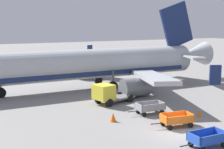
{
  "coord_description": "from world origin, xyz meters",
  "views": [
    {
      "loc": [
        -15.34,
        -18.67,
        8.34
      ],
      "look_at": [
        0.07,
        11.63,
        2.8
      ],
      "focal_mm": 51.68,
      "sensor_mm": 36.0,
      "label": 1
    }
  ],
  "objects_px": {
    "traffic_cone_mid_apron": "(200,113)",
    "traffic_cone_by_carts": "(139,93)",
    "baggage_cart_second_in_row": "(207,139)",
    "baggage_cart_fourth_in_row": "(150,108)",
    "service_truck_beside_carts": "(107,94)",
    "airplane": "(95,64)",
    "traffic_cone_near_plane": "(113,117)",
    "baggage_cart_third_in_row": "(177,119)"
  },
  "relations": [
    {
      "from": "baggage_cart_second_in_row",
      "to": "service_truck_beside_carts",
      "type": "height_order",
      "value": "service_truck_beside_carts"
    },
    {
      "from": "baggage_cart_second_in_row",
      "to": "baggage_cart_fourth_in_row",
      "type": "xyz_separation_m",
      "value": [
        0.98,
        8.42,
        0.0
      ]
    },
    {
      "from": "airplane",
      "to": "service_truck_beside_carts",
      "type": "relative_size",
      "value": 7.97
    },
    {
      "from": "baggage_cart_second_in_row",
      "to": "service_truck_beside_carts",
      "type": "distance_m",
      "value": 13.45
    },
    {
      "from": "airplane",
      "to": "traffic_cone_by_carts",
      "type": "distance_m",
      "value": 7.42
    },
    {
      "from": "traffic_cone_near_plane",
      "to": "traffic_cone_mid_apron",
      "type": "distance_m",
      "value": 7.95
    },
    {
      "from": "traffic_cone_mid_apron",
      "to": "traffic_cone_by_carts",
      "type": "height_order",
      "value": "traffic_cone_by_carts"
    },
    {
      "from": "airplane",
      "to": "baggage_cart_fourth_in_row",
      "type": "xyz_separation_m",
      "value": [
        -0.33,
        -13.1,
        -2.45
      ]
    },
    {
      "from": "airplane",
      "to": "traffic_cone_by_carts",
      "type": "height_order",
      "value": "airplane"
    },
    {
      "from": "baggage_cart_fourth_in_row",
      "to": "traffic_cone_by_carts",
      "type": "relative_size",
      "value": 5.84
    },
    {
      "from": "airplane",
      "to": "baggage_cart_third_in_row",
      "type": "height_order",
      "value": "airplane"
    },
    {
      "from": "airplane",
      "to": "baggage_cart_third_in_row",
      "type": "bearing_deg",
      "value": -91.5
    },
    {
      "from": "baggage_cart_third_in_row",
      "to": "traffic_cone_mid_apron",
      "type": "bearing_deg",
      "value": 21.32
    },
    {
      "from": "traffic_cone_near_plane",
      "to": "traffic_cone_by_carts",
      "type": "relative_size",
      "value": 1.22
    },
    {
      "from": "baggage_cart_fourth_in_row",
      "to": "traffic_cone_mid_apron",
      "type": "distance_m",
      "value": 4.46
    },
    {
      "from": "baggage_cart_fourth_in_row",
      "to": "traffic_cone_near_plane",
      "type": "relative_size",
      "value": 4.79
    },
    {
      "from": "baggage_cart_second_in_row",
      "to": "baggage_cart_fourth_in_row",
      "type": "bearing_deg",
      "value": 83.35
    },
    {
      "from": "baggage_cart_fourth_in_row",
      "to": "traffic_cone_by_carts",
      "type": "bearing_deg",
      "value": 66.56
    },
    {
      "from": "service_truck_beside_carts",
      "to": "baggage_cart_fourth_in_row",
      "type": "bearing_deg",
      "value": -69.21
    },
    {
      "from": "baggage_cart_third_in_row",
      "to": "traffic_cone_near_plane",
      "type": "bearing_deg",
      "value": 138.09
    },
    {
      "from": "airplane",
      "to": "traffic_cone_mid_apron",
      "type": "distance_m",
      "value": 16.26
    },
    {
      "from": "service_truck_beside_carts",
      "to": "baggage_cart_second_in_row",
      "type": "bearing_deg",
      "value": -86.12
    },
    {
      "from": "service_truck_beside_carts",
      "to": "traffic_cone_by_carts",
      "type": "bearing_deg",
      "value": 19.7
    },
    {
      "from": "service_truck_beside_carts",
      "to": "traffic_cone_near_plane",
      "type": "distance_m",
      "value": 5.95
    },
    {
      "from": "traffic_cone_mid_apron",
      "to": "baggage_cart_third_in_row",
      "type": "bearing_deg",
      "value": -158.68
    },
    {
      "from": "baggage_cart_fourth_in_row",
      "to": "service_truck_beside_carts",
      "type": "xyz_separation_m",
      "value": [
        -1.89,
        4.99,
        0.5
      ]
    },
    {
      "from": "airplane",
      "to": "baggage_cart_third_in_row",
      "type": "relative_size",
      "value": 10.36
    },
    {
      "from": "service_truck_beside_carts",
      "to": "traffic_cone_mid_apron",
      "type": "relative_size",
      "value": 8.31
    },
    {
      "from": "airplane",
      "to": "baggage_cart_fourth_in_row",
      "type": "relative_size",
      "value": 10.46
    },
    {
      "from": "baggage_cart_fourth_in_row",
      "to": "baggage_cart_third_in_row",
      "type": "bearing_deg",
      "value": -91.74
    },
    {
      "from": "airplane",
      "to": "baggage_cart_second_in_row",
      "type": "distance_m",
      "value": 21.7
    },
    {
      "from": "service_truck_beside_carts",
      "to": "traffic_cone_by_carts",
      "type": "relative_size",
      "value": 7.66
    },
    {
      "from": "traffic_cone_mid_apron",
      "to": "traffic_cone_by_carts",
      "type": "relative_size",
      "value": 0.92
    },
    {
      "from": "baggage_cart_second_in_row",
      "to": "service_truck_beside_carts",
      "type": "bearing_deg",
      "value": 93.88
    },
    {
      "from": "traffic_cone_near_plane",
      "to": "traffic_cone_mid_apron",
      "type": "height_order",
      "value": "traffic_cone_near_plane"
    },
    {
      "from": "airplane",
      "to": "traffic_cone_by_carts",
      "type": "xyz_separation_m",
      "value": [
        2.58,
        -6.39,
        -2.75
      ]
    },
    {
      "from": "baggage_cart_second_in_row",
      "to": "service_truck_beside_carts",
      "type": "xyz_separation_m",
      "value": [
        -0.91,
        13.41,
        0.5
      ]
    },
    {
      "from": "service_truck_beside_carts",
      "to": "traffic_cone_near_plane",
      "type": "height_order",
      "value": "service_truck_beside_carts"
    },
    {
      "from": "airplane",
      "to": "traffic_cone_near_plane",
      "type": "xyz_separation_m",
      "value": [
        -4.39,
        -13.61,
        -2.68
      ]
    },
    {
      "from": "airplane",
      "to": "traffic_cone_near_plane",
      "type": "height_order",
      "value": "airplane"
    },
    {
      "from": "airplane",
      "to": "baggage_cart_second_in_row",
      "type": "bearing_deg",
      "value": -93.48
    },
    {
      "from": "baggage_cart_third_in_row",
      "to": "traffic_cone_near_plane",
      "type": "height_order",
      "value": "baggage_cart_third_in_row"
    }
  ]
}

